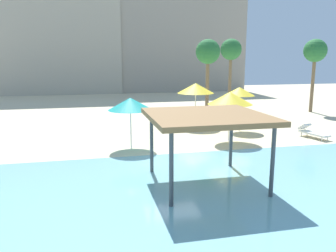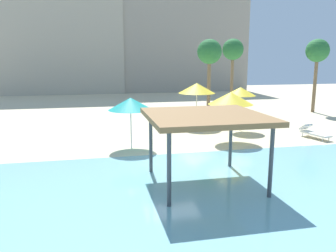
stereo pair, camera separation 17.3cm
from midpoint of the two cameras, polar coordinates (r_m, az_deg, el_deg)
The scene contains 13 objects.
ground_plane at distance 15.07m, azimuth 1.36°, elevation -6.33°, with size 80.00×80.00×0.00m, color beige.
lagoon_water at distance 10.38m, azimuth 8.40°, elevation -14.74°, with size 44.00×13.50×0.04m, color #7AB7C1.
shade_pavilion at distance 12.23m, azimuth 6.63°, elevation 1.22°, with size 4.08×4.08×2.60m.
beach_umbrella_yellow_0 at distance 23.21m, azimuth 5.00°, elevation 6.26°, with size 2.46×2.46×2.89m.
beach_umbrella_yellow_2 at distance 22.23m, azimuth 12.13°, elevation 5.62°, with size 1.93×1.93×2.74m.
beach_umbrella_yellow_3 at distance 19.07m, azimuth 10.60°, elevation 4.54°, with size 2.44×2.44×2.73m.
beach_umbrella_teal_4 at distance 17.43m, azimuth -5.94°, elevation 3.67°, with size 2.26×2.26×2.58m.
lounge_chair_1 at distance 21.58m, azimuth 23.14°, elevation -0.95°, with size 1.03×1.98×0.74m.
palm_tree_0 at distance 31.62m, azimuth 23.67°, elevation 11.13°, with size 1.90×1.90×6.09m.
palm_tree_1 at distance 32.18m, azimuth 10.86°, elevation 12.09°, with size 1.90×1.90×6.24m.
palm_tree_2 at distance 27.26m, azimuth 7.07°, elevation 11.85°, with size 1.90×1.90×5.97m.
hotel_block_0 at distance 50.20m, azimuth -18.03°, elevation 15.07°, with size 17.20×10.39×16.75m, color #B2A893.
hotel_block_1 at distance 50.58m, azimuth 1.66°, elevation 14.02°, with size 18.13×8.26×14.03m, color #9E9384.
Camera 2 is at (-3.30, -13.98, 4.55)m, focal length 36.78 mm.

